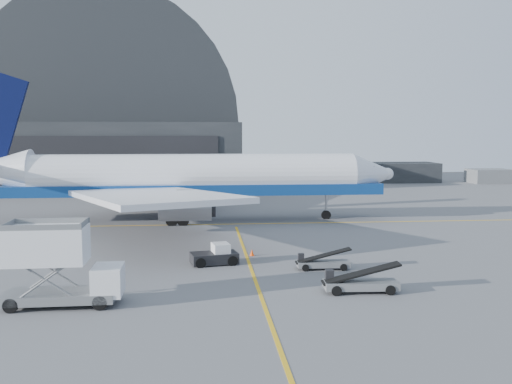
{
  "coord_description": "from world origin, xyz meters",
  "views": [
    {
      "loc": [
        -3.6,
        -43.55,
        10.33
      ],
      "look_at": [
        1.6,
        11.71,
        4.5
      ],
      "focal_mm": 40.0,
      "sensor_mm": 36.0,
      "label": 1
    }
  ],
  "objects": [
    {
      "name": "belt_loader_a",
      "position": [
        5.38,
        -1.83,
        0.5
      ],
      "size": [
        4.23,
        1.58,
        1.61
      ],
      "rotation": [
        0.0,
        0.0,
        -0.03
      ],
      "color": "slate",
      "rests_on": "ground"
    },
    {
      "name": "taxi_lines",
      "position": [
        0.0,
        12.67,
        0.01
      ],
      "size": [
        80.0,
        42.12,
        0.02
      ],
      "color": "gold",
      "rests_on": "ground"
    },
    {
      "name": "ground",
      "position": [
        0.0,
        0.0,
        0.0
      ],
      "size": [
        200.0,
        200.0,
        0.0
      ],
      "primitive_type": "plane",
      "color": "#565659",
      "rests_on": "ground"
    },
    {
      "name": "hangar",
      "position": [
        -22.0,
        64.95,
        9.54
      ],
      "size": [
        50.0,
        28.3,
        28.0
      ],
      "color": "black",
      "rests_on": "ground"
    },
    {
      "name": "distant_bldg_a",
      "position": [
        38.0,
        72.0,
        0.0
      ],
      "size": [
        14.0,
        8.0,
        4.0
      ],
      "primitive_type": "cube",
      "color": "black",
      "rests_on": "ground"
    },
    {
      "name": "distant_bldg_b",
      "position": [
        55.0,
        68.0,
        0.0
      ],
      "size": [
        8.0,
        6.0,
        2.8
      ],
      "primitive_type": "cube",
      "color": "slate",
      "rests_on": "ground"
    },
    {
      "name": "pushback_tug",
      "position": [
        -2.66,
        0.6,
        0.63
      ],
      "size": [
        3.92,
        2.72,
        1.67
      ],
      "rotation": [
        0.0,
        0.0,
        0.19
      ],
      "color": "black",
      "rests_on": "ground"
    },
    {
      "name": "catering_truck",
      "position": [
        -12.22,
        -9.38,
        2.43
      ],
      "size": [
        7.0,
        2.79,
        4.79
      ],
      "rotation": [
        0.0,
        0.0,
        0.01
      ],
      "color": "slate",
      "rests_on": "ground"
    },
    {
      "name": "belt_loader_b",
      "position": [
        6.49,
        -8.23,
        0.6
      ],
      "size": [
        5.11,
        1.98,
        1.93
      ],
      "rotation": [
        0.0,
        0.0,
        -0.05
      ],
      "color": "slate",
      "rests_on": "ground"
    },
    {
      "name": "traffic_cone",
      "position": [
        0.47,
        3.35,
        0.26
      ],
      "size": [
        0.37,
        0.37,
        0.54
      ],
      "color": "#FF4408",
      "rests_on": "ground"
    },
    {
      "name": "airliner",
      "position": [
        -6.48,
        22.87,
        5.06
      ],
      "size": [
        51.56,
        50.0,
        18.1
      ],
      "color": "white",
      "rests_on": "ground"
    }
  ]
}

